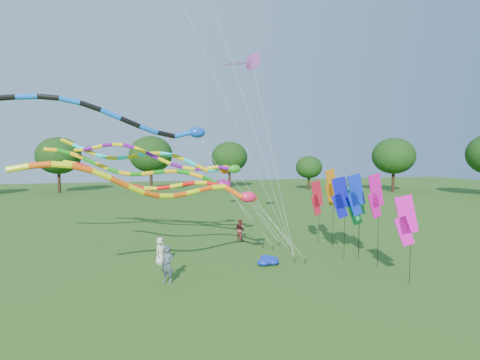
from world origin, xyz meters
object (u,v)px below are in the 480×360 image
object	(u,v)px
person_c	(240,230)
tube_kite_red	(181,186)
person_b	(168,264)
tube_kite_orange	(177,188)
person_a	(160,251)
blue_nylon_heap	(269,259)

from	to	relation	value
person_c	tube_kite_red	bearing A→B (deg)	102.34
person_b	person_c	size ratio (longest dim) A/B	1.12
tube_kite_red	tube_kite_orange	size ratio (longest dim) A/B	0.96
tube_kite_orange	person_b	xyz separation A→B (m)	(-0.46, 0.22, -3.71)
tube_kite_red	person_a	bearing A→B (deg)	-151.85
tube_kite_red	person_a	xyz separation A→B (m)	(-1.24, -0.19, -3.64)
tube_kite_orange	person_b	bearing A→B (deg)	139.72
tube_kite_orange	blue_nylon_heap	distance (m)	7.33
person_a	person_b	xyz separation A→B (m)	(0.06, -3.52, 0.14)
tube_kite_red	blue_nylon_heap	distance (m)	6.56
tube_kite_orange	person_b	size ratio (longest dim) A/B	7.43
person_b	blue_nylon_heap	bearing A→B (deg)	54.85
tube_kite_red	person_a	distance (m)	3.85
person_a	blue_nylon_heap	bearing A→B (deg)	-66.12
person_a	person_c	bearing A→B (deg)	-13.13
tube_kite_orange	blue_nylon_heap	size ratio (longest dim) A/B	8.93
blue_nylon_heap	person_b	world-z (taller)	person_b
tube_kite_orange	tube_kite_red	bearing A→B (deg)	64.61
tube_kite_orange	person_c	xyz separation A→B (m)	(5.55, 8.52, -3.81)
tube_kite_orange	person_a	world-z (taller)	tube_kite_orange
blue_nylon_heap	person_a	size ratio (longest dim) A/B	0.98
tube_kite_orange	person_c	world-z (taller)	tube_kite_orange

